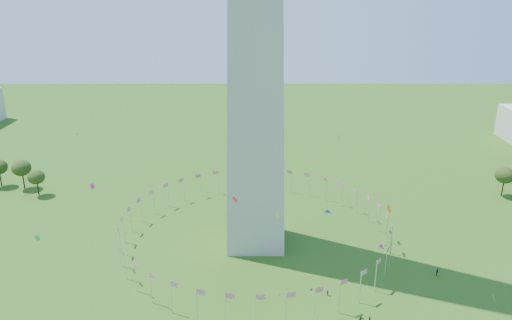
{
  "coord_description": "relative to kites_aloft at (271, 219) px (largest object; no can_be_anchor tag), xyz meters",
  "views": [
    {
      "loc": [
        -0.16,
        -85.16,
        75.4
      ],
      "look_at": [
        0.13,
        35.0,
        32.14
      ],
      "focal_mm": 35.0,
      "sensor_mm": 36.0,
      "label": 1
    }
  ],
  "objects": [
    {
      "name": "flag_ring",
      "position": [
        -3.91,
        23.62,
        -15.14
      ],
      "size": [
        80.24,
        80.24,
        9.0
      ],
      "color": "silver",
      "rests_on": "ground"
    },
    {
      "name": "kites_aloft",
      "position": [
        0.0,
        0.0,
        0.0
      ],
      "size": [
        118.22,
        78.05,
        32.2
      ],
      "color": "blue",
      "rests_on": "ground"
    }
  ]
}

